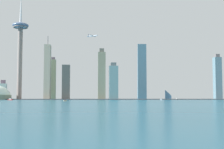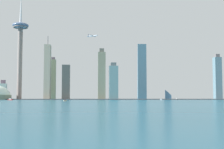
% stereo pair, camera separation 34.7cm
% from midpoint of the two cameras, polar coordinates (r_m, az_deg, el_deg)
% --- Properties ---
extents(ground_plane, '(6000.00, 6000.00, 0.00)m').
position_cam_midpoint_polar(ground_plane, '(380.76, 4.72, -5.03)').
color(ground_plane, '#1B4E63').
extents(waterfront_pier, '(919.14, 78.18, 2.10)m').
position_cam_midpoint_polar(waterfront_pier, '(902.60, -0.15, -4.45)').
color(waterfront_pier, '#4E4B4F').
rests_on(waterfront_pier, ground).
extents(observation_tower, '(45.90, 45.90, 309.97)m').
position_cam_midpoint_polar(observation_tower, '(948.89, -16.14, 5.64)').
color(observation_tower, gray).
rests_on(observation_tower, ground).
extents(skyscraper_0, '(21.25, 18.43, 144.30)m').
position_cam_midpoint_polar(skyscraper_0, '(896.02, -1.88, -0.11)').
color(skyscraper_0, gray).
rests_on(skyscraper_0, ground).
extents(skyscraper_1, '(16.20, 14.66, 128.02)m').
position_cam_midpoint_polar(skyscraper_1, '(978.86, -10.54, -0.80)').
color(skyscraper_1, gray).
rests_on(skyscraper_1, ground).
extents(skyscraper_2, '(27.19, 25.40, 173.50)m').
position_cam_midpoint_polar(skyscraper_2, '(1007.47, 5.31, 0.48)').
color(skyscraper_2, teal).
rests_on(skyscraper_2, ground).
extents(skyscraper_3, '(25.01, 26.74, 103.43)m').
position_cam_midpoint_polar(skyscraper_3, '(889.73, 0.25, -1.38)').
color(skyscraper_3, '#639199').
rests_on(skyscraper_3, ground).
extents(skyscraper_4, '(20.79, 14.54, 59.23)m').
position_cam_midpoint_polar(skyscraper_4, '(1030.18, -18.97, -2.77)').
color(skyscraper_4, '#8EADAD').
rests_on(skyscraper_4, ground).
extents(skyscraper_5, '(17.54, 21.80, 71.65)m').
position_cam_midpoint_polar(skyscraper_5, '(999.38, 0.54, -3.15)').
color(skyscraper_5, '#8CA1C9').
rests_on(skyscraper_5, ground).
extents(skyscraper_6, '(16.56, 27.18, 179.06)m').
position_cam_midpoint_polar(skyscraper_6, '(907.96, -11.51, 0.43)').
color(skyscraper_6, '#ACA691').
rests_on(skyscraper_6, ground).
extents(skyscraper_7, '(19.99, 21.56, 133.93)m').
position_cam_midpoint_polar(skyscraper_7, '(987.59, 18.37, -0.56)').
color(skyscraper_7, slate).
rests_on(skyscraper_7, ground).
extents(skyscraper_9, '(26.02, 24.41, 150.39)m').
position_cam_midpoint_polar(skyscraper_9, '(1077.40, 19.21, -0.57)').
color(skyscraper_9, '#BCB297').
rests_on(skyscraper_9, ground).
extents(skyscraper_10, '(20.05, 17.70, 138.65)m').
position_cam_midpoint_polar(skyscraper_10, '(1027.61, 9.89, -0.54)').
color(skyscraper_10, slate).
rests_on(skyscraper_10, ground).
extents(skyscraper_11, '(21.38, 21.51, 97.91)m').
position_cam_midpoint_polar(skyscraper_11, '(908.05, -8.26, -1.38)').
color(skyscraper_11, slate).
rests_on(skyscraper_11, ground).
extents(boat_1, '(6.18, 7.33, 4.02)m').
position_cam_midpoint_polar(boat_1, '(785.08, 11.56, -4.38)').
color(boat_1, black).
rests_on(boat_1, ground).
extents(boat_2, '(6.64, 11.26, 3.41)m').
position_cam_midpoint_polar(boat_2, '(764.53, 8.75, -4.45)').
color(boat_2, white).
rests_on(boat_2, ground).
extents(boat_3, '(6.88, 17.51, 2.97)m').
position_cam_midpoint_polar(boat_3, '(520.72, -8.42, -4.64)').
color(boat_3, beige).
rests_on(boat_3, ground).
extents(boat_4, '(12.75, 8.57, 4.20)m').
position_cam_midpoint_polar(boat_4, '(739.71, -17.77, -4.29)').
color(boat_4, '#B62823').
rests_on(boat_4, ground).
extents(airplane, '(28.73, 27.80, 7.81)m').
position_cam_midpoint_polar(airplane, '(872.93, -3.54, 6.92)').
color(airplane, '#AAB6C8').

